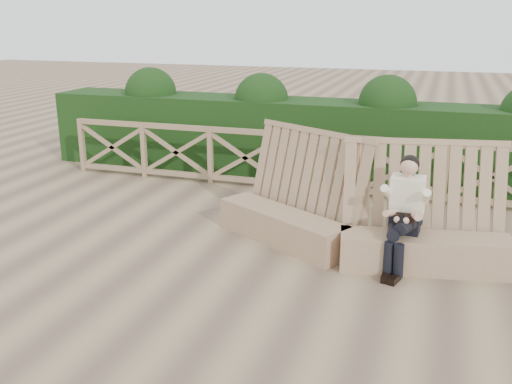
% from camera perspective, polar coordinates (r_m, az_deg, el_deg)
% --- Properties ---
extents(ground, '(60.00, 60.00, 0.00)m').
position_cam_1_polar(ground, '(7.30, 0.46, -7.79)').
color(ground, brown).
rests_on(ground, ground).
extents(bench, '(4.08, 1.72, 1.59)m').
position_cam_1_polar(bench, '(7.77, 9.56, -3.28)').
color(bench, '#82674A').
rests_on(bench, ground).
extents(woman, '(0.44, 0.90, 1.45)m').
position_cam_1_polar(woman, '(7.34, 14.62, -1.74)').
color(woman, black).
rests_on(woman, ground).
extents(guardrail, '(10.10, 0.09, 1.10)m').
position_cam_1_polar(guardrail, '(10.32, 6.44, 2.85)').
color(guardrail, '#8A6E50').
rests_on(guardrail, ground).
extents(hedge, '(12.00, 1.20, 1.50)m').
position_cam_1_polar(hedge, '(11.43, 7.74, 5.20)').
color(hedge, black).
rests_on(hedge, ground).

